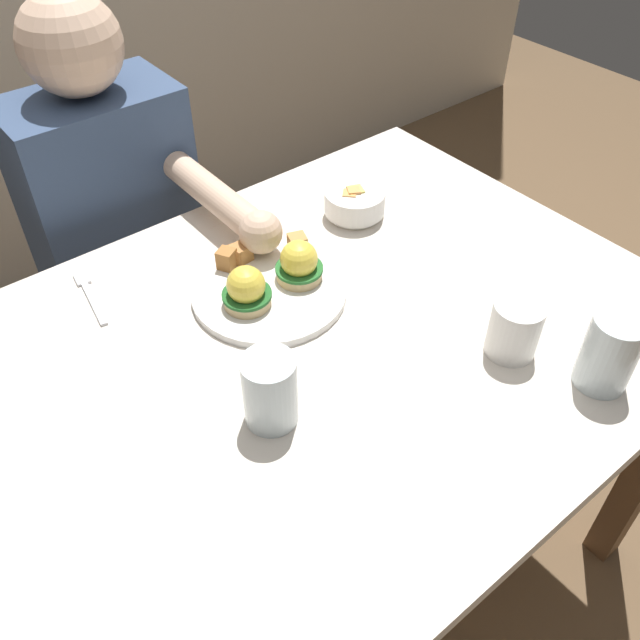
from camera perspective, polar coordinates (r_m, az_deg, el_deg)
The scene contains 9 objects.
ground_plane at distance 1.70m, azimuth -0.04°, elevation -19.60°, with size 6.00×6.00×0.00m, color brown.
dining_table at distance 1.17m, azimuth -0.06°, elevation -5.26°, with size 1.20×0.90×0.74m.
eggs_benedict_plate at distance 1.16m, azimuth -4.22°, elevation 3.26°, with size 0.27×0.27×0.09m.
fruit_bowl at distance 1.35m, azimuth 2.93°, elevation 9.93°, with size 0.12×0.12×0.06m.
coffee_mug at distance 1.08m, azimuth 16.32°, elevation -0.54°, with size 0.11×0.08×0.09m.
fork at distance 1.23m, azimuth -18.99°, elevation 2.08°, with size 0.04×0.16×0.00m.
water_glass_near at distance 0.95m, azimuth -4.25°, elevation -6.32°, with size 0.08×0.08×0.12m.
water_glass_far at distance 1.07m, azimuth 23.33°, elevation -2.76°, with size 0.08×0.08×0.13m.
diner_person at distance 1.54m, azimuth -16.36°, elevation 7.36°, with size 0.34×0.54×1.14m.
Camera 1 is at (-0.48, -0.60, 1.51)m, focal length 37.64 mm.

